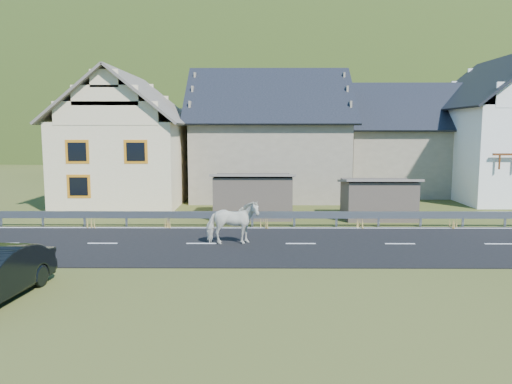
{
  "coord_description": "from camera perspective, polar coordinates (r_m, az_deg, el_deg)",
  "views": [
    {
      "loc": [
        -1.67,
        -19.66,
        4.61
      ],
      "look_at": [
        -1.81,
        1.55,
        1.94
      ],
      "focal_mm": 35.0,
      "sensor_mm": 36.0,
      "label": 1
    }
  ],
  "objects": [
    {
      "name": "shed_right",
      "position": [
        26.64,
        13.76,
        -0.82
      ],
      "size": [
        3.8,
        2.9,
        2.2
      ],
      "primitive_type": "cube",
      "color": "brown",
      "rests_on": "ground"
    },
    {
      "name": "house_stone_a",
      "position": [
        34.66,
        1.49,
        7.21
      ],
      "size": [
        10.8,
        9.8,
        8.9
      ],
      "color": "gray",
      "rests_on": "ground"
    },
    {
      "name": "shed_left",
      "position": [
        26.39,
        -0.35,
        -0.47
      ],
      "size": [
        4.3,
        3.3,
        2.4
      ],
      "primitive_type": "cube",
      "color": "brown",
      "rests_on": "ground"
    },
    {
      "name": "ground",
      "position": [
        20.26,
        5.12,
        -6.01
      ],
      "size": [
        160.0,
        160.0,
        0.0
      ],
      "primitive_type": "plane",
      "color": "#333D13",
      "rests_on": "ground"
    },
    {
      "name": "mountain",
      "position": [
        201.28,
        2.26,
        0.15
      ],
      "size": [
        440.0,
        280.0,
        260.0
      ],
      "primitive_type": "ellipsoid",
      "color": "#253E16",
      "rests_on": "ground"
    },
    {
      "name": "house_stone_b",
      "position": [
        38.18,
        16.7,
        6.31
      ],
      "size": [
        9.8,
        8.8,
        8.1
      ],
      "color": "gray",
      "rests_on": "ground"
    },
    {
      "name": "conifer_patch",
      "position": [
        140.2,
        -22.18,
        7.22
      ],
      "size": [
        76.0,
        50.0,
        28.0
      ],
      "primitive_type": "ellipsoid",
      "color": "black",
      "rests_on": "ground"
    },
    {
      "name": "road",
      "position": [
        20.26,
        5.12,
        -5.95
      ],
      "size": [
        60.0,
        7.0,
        0.04
      ],
      "primitive_type": "cube",
      "color": "black",
      "rests_on": "ground"
    },
    {
      "name": "house_white",
      "position": [
        37.56,
        26.94,
        7.09
      ],
      "size": [
        8.8,
        10.8,
        9.7
      ],
      "color": "white",
      "rests_on": "ground"
    },
    {
      "name": "horse",
      "position": [
        19.95,
        -2.71,
        -3.51
      ],
      "size": [
        1.13,
        2.16,
        1.75
      ],
      "primitive_type": "imported",
      "rotation": [
        0.0,
        0.0,
        1.66
      ],
      "color": "silver",
      "rests_on": "road"
    },
    {
      "name": "house_cream",
      "position": [
        32.73,
        -14.47,
        6.5
      ],
      "size": [
        7.8,
        9.8,
        8.3
      ],
      "color": "beige",
      "rests_on": "ground"
    },
    {
      "name": "lane_markings",
      "position": [
        20.25,
        5.12,
        -5.89
      ],
      "size": [
        60.0,
        6.6,
        0.01
      ],
      "primitive_type": "cube",
      "color": "silver",
      "rests_on": "road"
    },
    {
      "name": "guardrail",
      "position": [
        23.75,
        4.41,
        -2.66
      ],
      "size": [
        28.1,
        0.09,
        0.75
      ],
      "color": "#93969B",
      "rests_on": "ground"
    }
  ]
}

